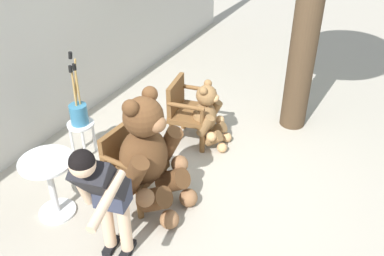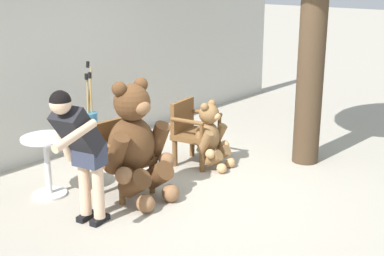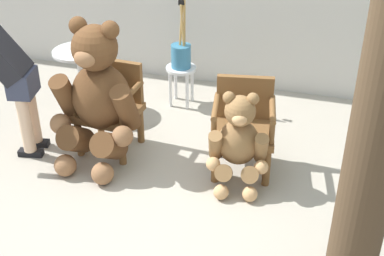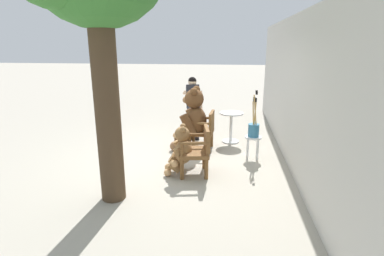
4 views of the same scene
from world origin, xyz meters
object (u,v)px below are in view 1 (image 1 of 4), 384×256
Objects in this scene: wooden_chair_left at (131,164)px; white_stool at (82,130)px; teddy_bear_large at (149,155)px; teddy_bear_small at (208,116)px; person_visitor at (103,192)px; wooden_chair_right at (188,110)px; brush_bucket at (78,111)px; round_side_table at (51,181)px.

wooden_chair_left reaches higher than white_stool.
teddy_bear_large is (-0.01, -0.26, 0.22)m from wooden_chair_left.
teddy_bear_small is 0.61× the size of person_visitor.
teddy_bear_large is at bearing 178.57° from teddy_bear_small.
teddy_bear_small is at bearing -86.30° from wooden_chair_right.
teddy_bear_small is 2.24m from person_visitor.
brush_bucket is (1.25, 1.39, -0.26)m from person_visitor.
round_side_table is at bearing 125.77° from teddy_bear_large.
teddy_bear_large is 0.94× the size of person_visitor.
white_stool is 1.10m from round_side_table.
white_stool is 0.28m from brush_bucket.
person_visitor is (-2.17, -0.35, 0.43)m from wooden_chair_right.
person_visitor is at bearing -131.98° from white_stool.
round_side_table is at bearing 162.97° from wooden_chair_right.
wooden_chair_right is 0.91× the size of brush_bucket.
teddy_bear_large is at bearing -54.23° from round_side_table.
wooden_chair_right is 0.62× the size of teddy_bear_large.
round_side_table is (-1.01, -0.45, -0.19)m from brush_bucket.
teddy_bear_small reaches higher than white_stool.
white_stool is (1.25, 1.39, -0.54)m from person_visitor.
teddy_bear_small is 1.26× the size of round_side_table.
teddy_bear_small is (0.02, -0.29, -0.02)m from wooden_chair_right.
teddy_bear_small is (1.34, -0.03, -0.24)m from teddy_bear_large.
wooden_chair_left is 0.85m from round_side_table.
wooden_chair_left reaches higher than round_side_table.
teddy_bear_large is 3.03× the size of white_stool.
teddy_bear_small is at bearing 1.61° from person_visitor.
wooden_chair_left is 1.00× the size of wooden_chair_right.
brush_bucket reaches higher than wooden_chair_left.
person_visitor is at bearing -104.62° from round_side_table.
wooden_chair_left is 1.36m from teddy_bear_small.
teddy_bear_small is 1.97× the size of white_stool.
person_visitor is at bearing -157.85° from wooden_chair_left.
person_visitor is (-2.19, -0.06, 0.45)m from teddy_bear_small.
person_visitor reaches higher than teddy_bear_small.
teddy_bear_large is at bearing -106.99° from white_stool.
teddy_bear_large is 1.39m from white_stool.
brush_bucket is (0.00, 0.00, 0.28)m from white_stool.
person_visitor is at bearing -173.67° from teddy_bear_large.
round_side_table is (-1.94, 0.88, 0.00)m from teddy_bear_small.
brush_bucket is (-0.92, 1.04, 0.17)m from wooden_chair_right.
teddy_bear_large is 0.89m from person_visitor.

